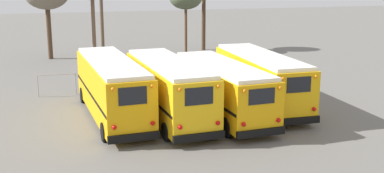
{
  "coord_description": "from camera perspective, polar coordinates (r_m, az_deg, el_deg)",
  "views": [
    {
      "loc": [
        -7.75,
        -24.9,
        7.82
      ],
      "look_at": [
        0.0,
        0.35,
        1.65
      ],
      "focal_mm": 45.0,
      "sensor_mm": 36.0,
      "label": 1
    }
  ],
  "objects": [
    {
      "name": "school_bus_1",
      "position": [
        26.38,
        -2.82,
        -0.17
      ],
      "size": [
        2.97,
        9.86,
        3.25
      ],
      "color": "yellow",
      "rests_on": "ground"
    },
    {
      "name": "school_bus_2",
      "position": [
        26.78,
        3.56,
        -0.16
      ],
      "size": [
        2.98,
        9.55,
        3.05
      ],
      "color": "#E5A00C",
      "rests_on": "ground"
    },
    {
      "name": "school_bus_0",
      "position": [
        26.94,
        -9.49,
        -0.01
      ],
      "size": [
        2.98,
        10.54,
        3.29
      ],
      "color": "#E5A00C",
      "rests_on": "ground"
    },
    {
      "name": "utility_pole",
      "position": [
        38.78,
        -10.67,
        8.43
      ],
      "size": [
        1.8,
        0.27,
        9.23
      ],
      "color": "brown",
      "rests_on": "ground"
    },
    {
      "name": "school_bus_3",
      "position": [
        29.03,
        8.12,
        0.95
      ],
      "size": [
        2.76,
        9.74,
        3.22
      ],
      "color": "#EAAA0F",
      "rests_on": "ground"
    },
    {
      "name": "fence_line",
      "position": [
        33.74,
        -3.42,
        1.42
      ],
      "size": [
        16.88,
        0.06,
        1.42
      ],
      "color": "#939399",
      "rests_on": "ground"
    },
    {
      "name": "ground_plane",
      "position": [
        27.23,
        0.22,
        -3.55
      ],
      "size": [
        160.0,
        160.0,
        0.0
      ],
      "primitive_type": "plane",
      "color": "#66635E"
    }
  ]
}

